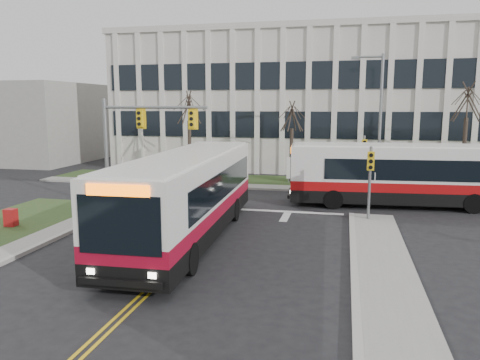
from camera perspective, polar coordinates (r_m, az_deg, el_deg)
name	(u,v)px	position (r m, az deg, el deg)	size (l,w,h in m)	color
ground	(188,254)	(18.88, -6.34, -8.92)	(120.00, 120.00, 0.00)	black
sidewalk_east	(401,330)	(13.36, 18.99, -16.95)	(2.00, 26.00, 0.14)	#9E9B93
sidewalk_cross	(329,190)	(32.68, 10.85, -1.18)	(44.00, 1.60, 0.14)	#9E9B93
building_lawn	(331,183)	(35.44, 11.01, -0.40)	(44.00, 5.00, 0.12)	#31471E
office_building	(337,103)	(46.96, 11.69, 9.16)	(40.00, 16.00, 12.00)	silver
building_annex	(31,123)	(53.55, -24.10, 6.39)	(12.00, 12.00, 8.00)	#9E9B93
mast_arm_signal	(133,134)	(26.78, -12.94, 5.54)	(6.11, 0.38, 6.20)	slate
signal_pole_near	(370,173)	(24.12, 15.58, 0.86)	(0.34, 0.39, 3.80)	slate
signal_pole_far	(364,155)	(32.55, 14.87, 2.96)	(0.34, 0.39, 3.80)	slate
streetlight	(378,114)	(33.22, 16.45, 7.67)	(2.15, 0.25, 9.20)	slate
directory_sign	(297,168)	(34.93, 6.93, 1.40)	(1.50, 0.12, 2.00)	slate
tree_left	(189,109)	(36.93, -6.24, 8.60)	(1.80, 1.80, 7.70)	#42352B
tree_mid	(292,118)	(35.38, 6.35, 7.55)	(1.80, 1.80, 6.82)	#42352B
tree_right	(467,104)	(35.87, 25.98, 8.35)	(1.80, 1.80, 8.25)	#42352B
bus_main	(188,197)	(20.56, -6.32, -2.12)	(2.99, 13.78, 3.68)	silver
bus_cross	(407,177)	(28.56, 19.66, 0.40)	(2.86, 13.20, 3.52)	silver
newspaper_box_red	(11,219)	(24.87, -26.15, -4.25)	(0.50, 0.45, 0.95)	#A91517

